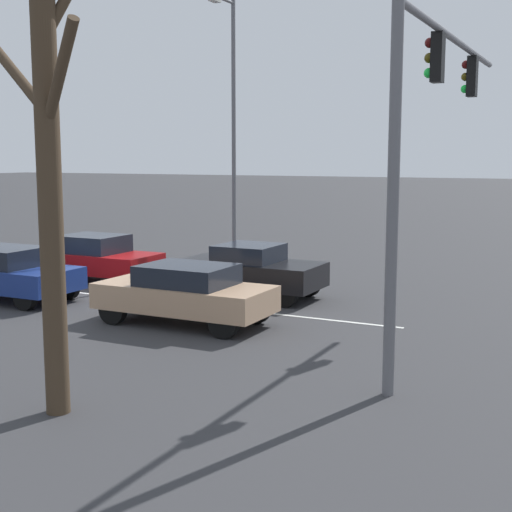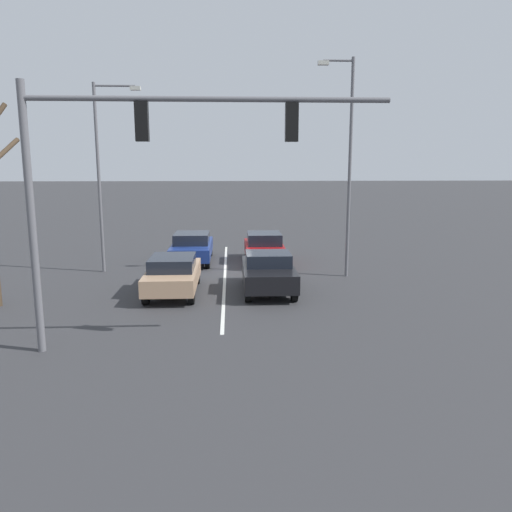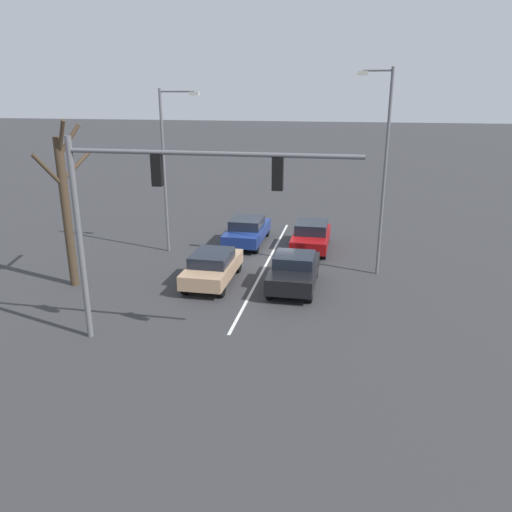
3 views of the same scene
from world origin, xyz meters
The scene contains 9 objects.
ground_plane centered at (0.00, 0.00, 0.00)m, with size 240.00×240.00×0.00m, color #333335.
lane_stripe_left_divider centered at (0.00, 1.72, 0.01)m, with size 0.12×15.44×0.01m, color silver.
car_black_leftlane_front centered at (-1.70, 4.50, 0.78)m, with size 1.92×4.13×1.52m.
car_tan_midlane_front centered at (1.92, 4.63, 0.77)m, with size 1.85×4.25×1.44m.
car_maroon_leftlane_second centered at (-1.94, -1.24, 0.75)m, with size 1.87×4.16×1.48m.
car_navy_midlane_second centered at (1.67, -1.58, 0.76)m, with size 1.92×4.50×1.48m.
traffic_signal_gantry centered at (2.12, 10.43, 4.97)m, with size 9.11×0.37×6.87m.
street_lamp_left_shoulder centered at (-5.20, 2.04, 5.14)m, with size 1.52×0.24×9.14m.
bare_tree_near centered at (7.86, 6.02, 3.66)m, with size 1.37×2.73×7.14m.
Camera 1 is at (16.10, 13.66, 3.99)m, focal length 50.00 mm.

